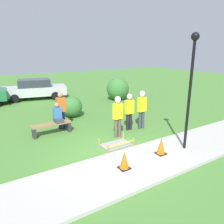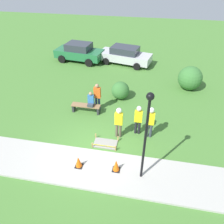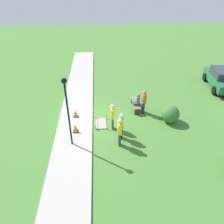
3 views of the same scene
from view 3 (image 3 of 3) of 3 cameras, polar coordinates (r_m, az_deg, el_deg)
ground_plane at (r=14.95m, az=-5.10°, el=-1.76°), size 60.00×60.00×0.00m
sidewalk at (r=15.00m, az=-9.38°, el=-1.75°), size 28.00×2.23×0.10m
wet_concrete_patch at (r=14.40m, az=-2.85°, el=-3.00°), size 1.22×0.76×0.30m
traffic_cone_near_patch at (r=14.98m, az=-9.51°, el=-0.27°), size 0.34×0.34×0.58m
traffic_cone_far_patch at (r=13.61m, az=-9.56°, el=-4.10°), size 0.34×0.34×0.60m
park_bench at (r=15.90m, az=6.19°, el=2.05°), size 1.75×0.44×0.51m
person_seated_on_bench at (r=15.38m, az=6.68°, el=3.02°), size 0.36×0.44×0.89m
worker_supervisor at (r=13.38m, az=0.17°, el=-0.67°), size 0.40×0.26×1.80m
worker_assistant at (r=12.67m, az=2.49°, el=-3.18°), size 0.40×0.25×1.73m
worker_trainee at (r=12.12m, az=2.04°, el=-4.64°), size 0.40×0.27×1.84m
bystander_in_orange_shirt at (r=15.12m, az=8.36°, el=2.96°), size 0.40×0.23×1.76m
lamppost_near at (r=11.39m, az=-11.67°, el=2.07°), size 0.28×0.28×4.12m
parked_car_green at (r=20.79m, az=26.75°, el=7.83°), size 4.43×2.46×1.62m
shrub_rounded_near at (r=14.80m, az=15.01°, el=-0.55°), size 1.18×1.18×1.18m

